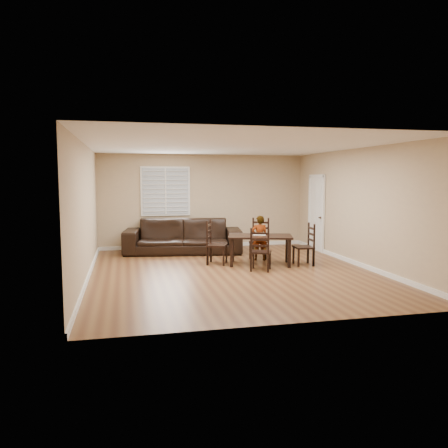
{
  "coord_description": "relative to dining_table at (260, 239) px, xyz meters",
  "views": [
    {
      "loc": [
        -2.23,
        -9.04,
        2.02
      ],
      "look_at": [
        -0.09,
        0.4,
        1.0
      ],
      "focal_mm": 35.0,
      "sensor_mm": 36.0,
      "label": 1
    }
  ],
  "objects": [
    {
      "name": "ground",
      "position": [
        -0.83,
        -0.62,
        -0.6
      ],
      "size": [
        7.0,
        7.0,
        0.0
      ],
      "primitive_type": "plane",
      "color": "brown",
      "rests_on": "ground"
    },
    {
      "name": "room",
      "position": [
        -0.8,
        -0.44,
        1.21
      ],
      "size": [
        6.04,
        7.04,
        2.72
      ],
      "color": "tan",
      "rests_on": "ground"
    },
    {
      "name": "dining_table",
      "position": [
        0.0,
        0.0,
        0.0
      ],
      "size": [
        1.64,
        1.2,
        0.69
      ],
      "rotation": [
        0.0,
        0.0,
        -0.28
      ],
      "color": "black",
      "rests_on": "ground"
    },
    {
      "name": "chair_near",
      "position": [
        0.29,
        0.9,
        -0.14
      ],
      "size": [
        0.6,
        0.59,
        1.01
      ],
      "rotation": [
        0.0,
        0.0,
        -0.48
      ],
      "color": "black",
      "rests_on": "ground"
    },
    {
      "name": "chair_far",
      "position": [
        -0.24,
        -0.75,
        -0.16
      ],
      "size": [
        0.56,
        0.55,
        0.95
      ],
      "rotation": [
        0.0,
        0.0,
        2.7
      ],
      "color": "black",
      "rests_on": "ground"
    },
    {
      "name": "chair_left",
      "position": [
        -1.08,
        0.33,
        -0.12
      ],
      "size": [
        0.58,
        0.6,
        1.04
      ],
      "rotation": [
        0.0,
        0.0,
        1.18
      ],
      "color": "black",
      "rests_on": "ground"
    },
    {
      "name": "chair_right",
      "position": [
        1.09,
        -0.29,
        -0.15
      ],
      "size": [
        0.44,
        0.47,
        0.98
      ],
      "rotation": [
        0.0,
        0.0,
        -1.65
      ],
      "color": "black",
      "rests_on": "ground"
    },
    {
      "name": "child",
      "position": [
        0.15,
        0.51,
        -0.04
      ],
      "size": [
        0.45,
        0.34,
        1.11
      ],
      "primitive_type": "imported",
      "rotation": [
        0.0,
        0.0,
        2.94
      ],
      "color": "gray",
      "rests_on": "ground"
    },
    {
      "name": "napkin",
      "position": [
        0.05,
        0.16,
        0.09
      ],
      "size": [
        0.4,
        0.4,
        0.0
      ],
      "primitive_type": "cube",
      "rotation": [
        0.0,
        0.0,
        -0.47
      ],
      "color": "#F1E6CF",
      "rests_on": "dining_table"
    },
    {
      "name": "donut",
      "position": [
        0.06,
        0.15,
        0.12
      ],
      "size": [
        0.11,
        0.11,
        0.04
      ],
      "color": "#BB9243",
      "rests_on": "napkin"
    },
    {
      "name": "sofa",
      "position": [
        -1.55,
        2.01,
        -0.14
      ],
      "size": [
        3.27,
        1.68,
        0.91
      ],
      "primitive_type": "imported",
      "rotation": [
        0.0,
        0.0,
        -0.15
      ],
      "color": "black",
      "rests_on": "ground"
    }
  ]
}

